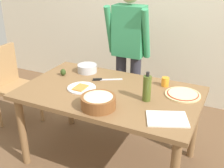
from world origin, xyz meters
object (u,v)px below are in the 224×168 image
(dining_table, at_px, (110,100))
(cup_orange, at_px, (165,82))
(plate_with_slice, at_px, (81,88))
(olive_oil_bottle, at_px, (147,88))
(pizza_raw_on_board, at_px, (183,94))
(popcorn_bowl, at_px, (98,101))
(chef_knife, at_px, (104,79))
(person_cook, at_px, (129,48))
(chair_wooden_left, at_px, (12,82))
(mixing_bowl_steel, at_px, (87,68))
(cutting_board_white, at_px, (167,119))
(avocado, at_px, (63,72))

(dining_table, relative_size, cup_orange, 18.82)
(cup_orange, bearing_deg, plate_with_slice, -150.14)
(olive_oil_bottle, bearing_deg, pizza_raw_on_board, 41.67)
(popcorn_bowl, distance_m, chef_knife, 0.55)
(person_cook, relative_size, chair_wooden_left, 1.71)
(pizza_raw_on_board, bearing_deg, mixing_bowl_steel, 173.81)
(dining_table, relative_size, mixing_bowl_steel, 8.00)
(mixing_bowl_steel, xyz_separation_m, chef_knife, (0.25, -0.12, -0.03))
(chair_wooden_left, height_order, cutting_board_white, chair_wooden_left)
(person_cook, relative_size, avocado, 23.14)
(dining_table, distance_m, olive_oil_bottle, 0.41)
(pizza_raw_on_board, height_order, avocado, avocado)
(cutting_board_white, bearing_deg, olive_oil_bottle, 136.98)
(avocado, bearing_deg, cup_orange, 11.15)
(pizza_raw_on_board, bearing_deg, chef_knife, -179.66)
(plate_with_slice, bearing_deg, olive_oil_bottle, 3.63)
(pizza_raw_on_board, xyz_separation_m, olive_oil_bottle, (-0.26, -0.23, 0.10))
(person_cook, distance_m, avocado, 0.79)
(plate_with_slice, relative_size, olive_oil_bottle, 1.02)
(person_cook, bearing_deg, cutting_board_white, -54.06)
(person_cook, height_order, chef_knife, person_cook)
(popcorn_bowl, distance_m, cutting_board_white, 0.55)
(olive_oil_bottle, distance_m, cup_orange, 0.36)
(plate_with_slice, xyz_separation_m, cutting_board_white, (0.85, -0.19, -0.00))
(person_cook, bearing_deg, chef_knife, -92.75)
(olive_oil_bottle, distance_m, chef_knife, 0.57)
(person_cook, relative_size, olive_oil_bottle, 6.33)
(person_cook, relative_size, cutting_board_white, 5.40)
(chair_wooden_left, distance_m, pizza_raw_on_board, 1.95)
(popcorn_bowl, relative_size, olive_oil_bottle, 1.09)
(chair_wooden_left, xyz_separation_m, cutting_board_white, (1.92, -0.38, 0.23))
(person_cook, bearing_deg, dining_table, -80.06)
(pizza_raw_on_board, bearing_deg, cup_orange, 148.06)
(plate_with_slice, height_order, popcorn_bowl, popcorn_bowl)
(olive_oil_bottle, bearing_deg, mixing_bowl_steel, 156.24)
(pizza_raw_on_board, relative_size, avocado, 4.39)
(dining_table, bearing_deg, cutting_board_white, -22.65)
(cup_orange, relative_size, chef_knife, 0.32)
(chair_wooden_left, height_order, cup_orange, chair_wooden_left)
(popcorn_bowl, bearing_deg, olive_oil_bottle, 43.10)
(person_cook, xyz_separation_m, olive_oil_bottle, (0.49, -0.78, -0.07))
(olive_oil_bottle, distance_m, avocado, 0.96)
(olive_oil_bottle, bearing_deg, avocado, 170.94)
(mixing_bowl_steel, height_order, chef_knife, mixing_bowl_steel)
(dining_table, xyz_separation_m, mixing_bowl_steel, (-0.41, 0.31, 0.13))
(avocado, bearing_deg, pizza_raw_on_board, 3.68)
(popcorn_bowl, height_order, chef_knife, popcorn_bowl)
(olive_oil_bottle, bearing_deg, plate_with_slice, -176.37)
(chair_wooden_left, bearing_deg, mixing_bowl_steel, 11.27)
(dining_table, distance_m, cutting_board_white, 0.65)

